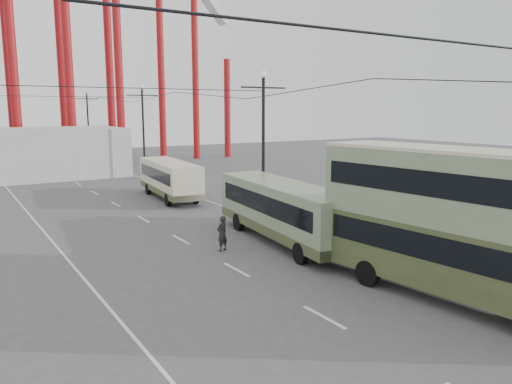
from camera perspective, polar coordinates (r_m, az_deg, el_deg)
ground at (r=15.88m, az=20.45°, el=-17.40°), size 160.00×160.00×0.00m
road_markings at (r=30.84m, az=-11.08°, el=-3.82°), size 12.52×120.00×0.01m
lamp_post_mid at (r=31.53m, az=0.84°, el=5.25°), size 3.20×0.44×9.32m
lamp_post_far at (r=51.36m, az=-12.73°, el=6.68°), size 3.20×0.44×9.32m
lamp_post_distant at (r=72.46m, az=-18.62°, el=7.19°), size 3.20×0.44×9.32m
fairground_shed at (r=55.83m, az=-26.43°, el=3.89°), size 22.00×10.00×5.00m
double_decker_bus at (r=19.39m, az=21.91°, el=-2.71°), size 3.75×10.71×5.63m
single_decker_green at (r=26.41m, az=3.13°, el=-1.97°), size 3.79×11.32×3.14m
single_decker_cream at (r=39.72m, az=-9.85°, el=1.61°), size 3.30×9.59×2.92m
pedestrian at (r=24.93m, az=-3.89°, el=-4.74°), size 0.76×0.63×1.79m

